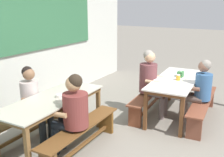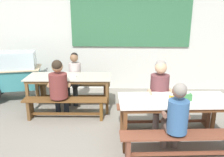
% 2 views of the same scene
% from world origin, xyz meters
% --- Properties ---
extents(ground_plane, '(40.00, 40.00, 0.00)m').
position_xyz_m(ground_plane, '(0.00, 0.00, 0.00)').
color(ground_plane, gray).
extents(backdrop_wall, '(7.44, 0.23, 3.00)m').
position_xyz_m(backdrop_wall, '(0.02, 2.66, 1.58)').
color(backdrop_wall, silver).
rests_on(backdrop_wall, ground_plane).
extents(dining_table_far, '(1.87, 0.77, 0.76)m').
position_xyz_m(dining_table_far, '(-0.91, 1.15, 0.69)').
color(dining_table_far, '#B9B5A2').
rests_on(dining_table_far, ground_plane).
extents(dining_table_near, '(1.89, 0.87, 0.76)m').
position_xyz_m(dining_table_near, '(1.12, -0.15, 0.69)').
color(dining_table_near, silver).
rests_on(dining_table_near, ground_plane).
extents(bench_far_back, '(1.79, 0.36, 0.43)m').
position_xyz_m(bench_far_back, '(-0.93, 1.67, 0.28)').
color(bench_far_back, brown).
rests_on(bench_far_back, ground_plane).
extents(bench_far_front, '(1.72, 0.35, 0.43)m').
position_xyz_m(bench_far_front, '(-0.90, 0.63, 0.29)').
color(bench_far_front, brown).
rests_on(bench_far_front, ground_plane).
extents(bench_near_back, '(1.87, 0.40, 0.43)m').
position_xyz_m(bench_near_back, '(1.08, 0.37, 0.29)').
color(bench_near_back, brown).
rests_on(bench_near_back, ground_plane).
extents(bench_near_front, '(1.89, 0.42, 0.43)m').
position_xyz_m(bench_near_front, '(1.15, -0.67, 0.29)').
color(bench_near_front, brown).
rests_on(bench_near_front, ground_plane).
extents(person_near_front, '(0.42, 0.53, 1.21)m').
position_xyz_m(person_near_front, '(1.03, -0.60, 0.68)').
color(person_near_front, '#695952').
rests_on(person_near_front, ground_plane).
extents(person_right_near_table, '(0.45, 0.57, 1.31)m').
position_xyz_m(person_right_near_table, '(0.94, 0.30, 0.74)').
color(person_right_near_table, '#6C5C5A').
rests_on(person_right_near_table, ground_plane).
extents(person_left_back_turned, '(0.50, 0.55, 1.24)m').
position_xyz_m(person_left_back_turned, '(-1.02, 0.68, 0.71)').
color(person_left_back_turned, '#1C232B').
rests_on(person_left_back_turned, ground_plane).
extents(person_center_facing, '(0.42, 0.57, 1.20)m').
position_xyz_m(person_center_facing, '(-0.89, 1.59, 0.67)').
color(person_center_facing, '#222729').
rests_on(person_center_facing, ground_plane).
extents(tissue_box, '(0.13, 0.11, 0.13)m').
position_xyz_m(tissue_box, '(1.30, -0.17, 0.82)').
color(tissue_box, '#3A8043').
rests_on(tissue_box, dining_table_near).
extents(condiment_jar, '(0.08, 0.08, 0.11)m').
position_xyz_m(condiment_jar, '(1.04, -0.21, 0.82)').
color(condiment_jar, gold).
rests_on(condiment_jar, dining_table_near).
extents(soup_bowl, '(0.15, 0.15, 0.04)m').
position_xyz_m(soup_bowl, '(-0.80, 1.09, 0.79)').
color(soup_bowl, silver).
rests_on(soup_bowl, dining_table_far).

